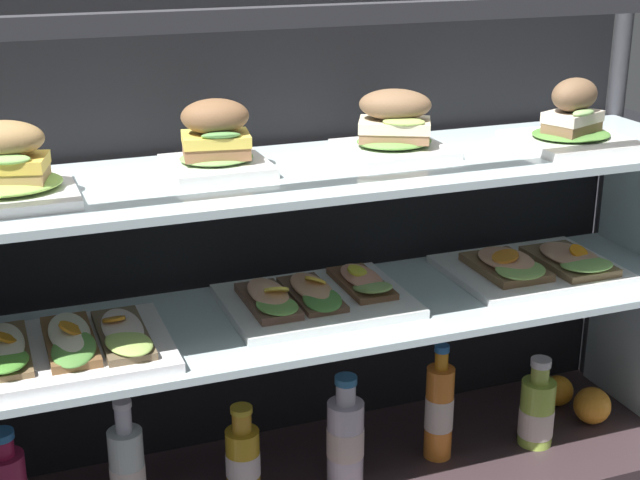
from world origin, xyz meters
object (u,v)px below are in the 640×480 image
Objects in this scene: juice_bottle_back_right at (128,475)px; juice_bottle_tucked_behind at (537,412)px; juice_bottle_near_post at (345,439)px; orange_fruit_beside_bottles at (592,406)px; plated_roll_sandwich_near_right_corner at (395,128)px; open_sandwich_tray_right_of_center at (536,265)px; open_sandwich_tray_mid_right at (67,346)px; juice_bottle_back_center at (243,461)px; juice_bottle_front_middle at (439,410)px; open_sandwich_tray_center at (315,296)px; plated_roll_sandwich_center at (7,173)px; orange_fruit_near_left_post at (558,391)px; plated_roll_sandwich_near_left_corner at (216,143)px; plated_roll_sandwich_left_of_center at (572,124)px.

juice_bottle_tucked_behind is (0.84, -0.03, -0.03)m from juice_bottle_back_right.
juice_bottle_near_post is 2.88× the size of orange_fruit_beside_bottles.
plated_roll_sandwich_near_right_corner is 0.43m from open_sandwich_tray_right_of_center.
juice_bottle_back_center is (0.30, 0.02, -0.30)m from open_sandwich_tray_mid_right.
open_sandwich_tray_mid_right is at bearing -178.39° from juice_bottle_front_middle.
orange_fruit_beside_bottles is at bearing 0.12° from juice_bottle_back_center.
juice_bottle_back_center is at bearing -169.21° from plated_roll_sandwich_near_right_corner.
open_sandwich_tray_mid_right is 0.46m from open_sandwich_tray_center.
plated_roll_sandwich_center is 0.87× the size of juice_bottle_near_post.
open_sandwich_tray_right_of_center is 0.52m from juice_bottle_near_post.
open_sandwich_tray_right_of_center is 1.35× the size of juice_bottle_back_right.
juice_bottle_near_post reaches higher than orange_fruit_beside_bottles.
orange_fruit_near_left_post is at bearing 11.32° from juice_bottle_near_post.
juice_bottle_tucked_behind is at bearing -7.41° from open_sandwich_tray_center.
plated_roll_sandwich_near_left_corner is (0.34, 0.05, 0.01)m from plated_roll_sandwich_center.
plated_roll_sandwich_left_of_center is 1.04× the size of juice_bottle_back_center.
plated_roll_sandwich_center is 0.68m from plated_roll_sandwich_near_right_corner.
juice_bottle_back_center reaches higher than orange_fruit_beside_bottles.
open_sandwich_tray_mid_right is 0.97m from juice_bottle_tucked_behind.
open_sandwich_tray_right_of_center reaches higher than juice_bottle_tucked_behind.
orange_fruit_beside_bottles is at bearing -3.56° from plated_roll_sandwich_near_left_corner.
plated_roll_sandwich_center is 1.07× the size of plated_roll_sandwich_near_right_corner.
plated_roll_sandwich_near_left_corner reaches higher than juice_bottle_near_post.
plated_roll_sandwich_near_left_corner is 1.01m from orange_fruit_near_left_post.
plated_roll_sandwich_left_of_center is 1.05× the size of juice_bottle_tucked_behind.
open_sandwich_tray_mid_right is 1.36× the size of juice_bottle_front_middle.
juice_bottle_back_right is (-0.20, -0.05, -0.58)m from plated_roll_sandwich_near_left_corner.
juice_bottle_back_center is at bearing 174.52° from juice_bottle_near_post.
plated_roll_sandwich_left_of_center is 0.66m from orange_fruit_near_left_post.
open_sandwich_tray_center is 0.72m from orange_fruit_beside_bottles.
plated_roll_sandwich_near_left_corner is at bearing 13.99° from juice_bottle_back_right.
plated_roll_sandwich_near_right_corner is 0.79m from orange_fruit_beside_bottles.
plated_roll_sandwich_left_of_center reaches higher than juice_bottle_back_center.
plated_roll_sandwich_center is 1.03× the size of juice_bottle_tucked_behind.
plated_roll_sandwich_near_left_corner is at bearing 13.71° from open_sandwich_tray_mid_right.
open_sandwich_tray_right_of_center is 0.38m from orange_fruit_near_left_post.
open_sandwich_tray_mid_right is at bearing -172.76° from plated_roll_sandwich_near_right_corner.
orange_fruit_beside_bottles is 1.17× the size of orange_fruit_near_left_post.
plated_roll_sandwich_left_of_center is 0.60m from juice_bottle_tucked_behind.
juice_bottle_back_center is 0.79× the size of juice_bottle_front_middle.
juice_bottle_near_post reaches higher than orange_fruit_near_left_post.
open_sandwich_tray_mid_right reaches higher than juice_bottle_front_middle.
plated_roll_sandwich_center is at bearing 179.88° from orange_fruit_beside_bottles.
juice_bottle_front_middle is (0.71, 0.02, -0.27)m from open_sandwich_tray_mid_right.
open_sandwich_tray_center reaches higher than juice_bottle_front_middle.
open_sandwich_tray_center is at bearing 3.45° from plated_roll_sandwich_center.
open_sandwich_tray_right_of_center is at bearing -1.12° from open_sandwich_tray_center.
open_sandwich_tray_mid_right reaches higher than juice_bottle_back_center.
plated_roll_sandwich_left_of_center reaches higher than juice_bottle_near_post.
open_sandwich_tray_center reaches higher than juice_bottle_tucked_behind.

